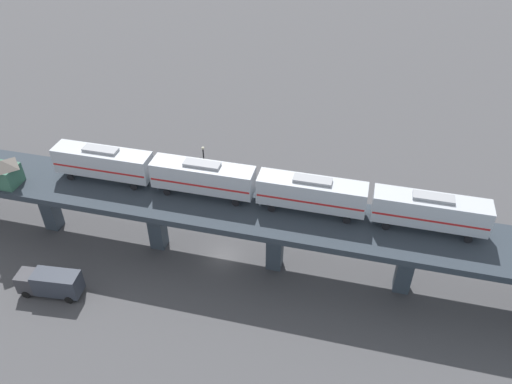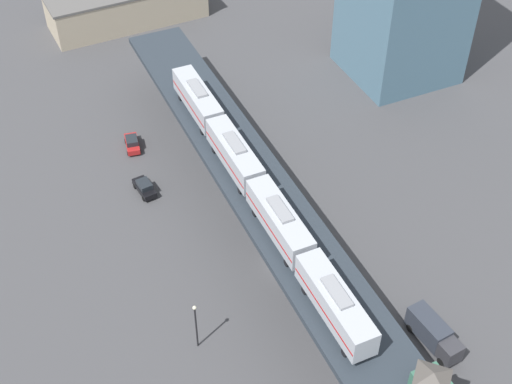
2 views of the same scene
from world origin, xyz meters
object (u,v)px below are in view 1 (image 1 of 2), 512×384
Objects in this scene: delivery_truck at (50,283)px; street_car_black at (388,220)px; subway_train at (256,185)px; signal_hut at (5,172)px; street_car_red at (468,239)px; street_lamp at (204,164)px.

street_car_black is at bearing 120.11° from delivery_truck.
subway_train reaches higher than signal_hut.
subway_train is 30.16m from signal_hut.
subway_train reaches higher than street_car_red.
signal_hut is 48.47m from street_car_black.
street_car_black is 0.66× the size of street_lamp.
delivery_truck is at bearing -23.59° from street_lamp.
street_car_black is 10.02m from street_car_red.
signal_hut reaches higher than street_lamp.
street_car_black is (-13.24, 45.73, -9.10)m from signal_hut.
street_car_red is 50.90m from delivery_truck.
street_car_black is at bearing 84.75° from street_lamp.
street_car_red is at bearing 113.21° from delivery_truck.
signal_hut is at bearing -73.86° from street_car_black.
street_car_red is (-8.18, 25.75, -9.84)m from subway_train.
delivery_truck reaches higher than street_car_black.
street_car_red is (1.31, 9.93, 0.00)m from street_car_black.
delivery_truck is 1.06× the size of street_lamp.
subway_train reaches higher than delivery_truck.
signal_hut is (3.75, -29.91, -0.74)m from subway_train.
delivery_truck is at bearing -60.53° from subway_train.
signal_hut reaches higher than delivery_truck.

